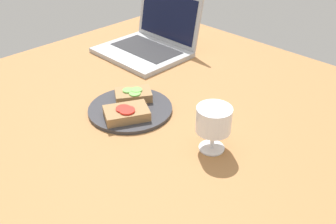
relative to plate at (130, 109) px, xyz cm
name	(u,v)px	position (x,y,z in cm)	size (l,w,h in cm)	color
wooden_table	(152,131)	(9.90, -1.19, -2.01)	(140.00, 140.00, 3.00)	#9E6B3D
plate	(130,109)	(0.00, 0.00, 0.00)	(23.50, 23.50, 1.02)	#333338
sandwich_with_cucumber	(133,95)	(-3.08, 3.83, 1.86)	(11.43, 12.37, 2.97)	#937047
sandwich_with_tomato	(126,113)	(3.13, -3.87, 1.89)	(12.30, 13.89, 3.09)	#937047
wine_glass	(214,121)	(27.04, 2.76, 7.46)	(8.35, 8.35, 11.47)	white
laptop	(150,42)	(-26.63, 32.10, 3.34)	(30.87, 28.55, 20.79)	#ADAFB5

